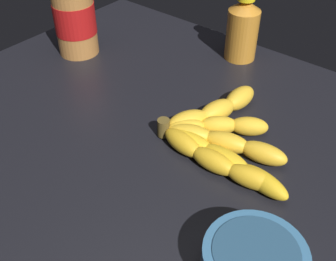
{
  "coord_description": "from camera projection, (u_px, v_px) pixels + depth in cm",
  "views": [
    {
      "loc": [
        35.66,
        -41.66,
        43.34
      ],
      "look_at": [
        4.84,
        -4.02,
        3.3
      ],
      "focal_mm": 44.3,
      "sensor_mm": 36.0,
      "label": 1
    }
  ],
  "objects": [
    {
      "name": "ground_plane",
      "position": [
        161.0,
        133.0,
        0.71
      ],
      "size": [
        85.21,
        68.81,
        4.8
      ],
      "primitive_type": "cube",
      "color": "black"
    },
    {
      "name": "banana_bunch",
      "position": [
        219.0,
        137.0,
        0.64
      ],
      "size": [
        23.53,
        21.19,
        3.53
      ],
      "color": "gold",
      "rests_on": "ground_plane"
    },
    {
      "name": "peanut_butter_jar",
      "position": [
        74.0,
        16.0,
        0.84
      ],
      "size": [
        8.55,
        8.55,
        16.06
      ],
      "color": "#B27238",
      "rests_on": "ground_plane"
    },
    {
      "name": "honey_bottle",
      "position": [
        243.0,
        28.0,
        0.83
      ],
      "size": [
        6.42,
        6.42,
        14.82
      ],
      "color": "orange",
      "rests_on": "ground_plane"
    }
  ]
}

